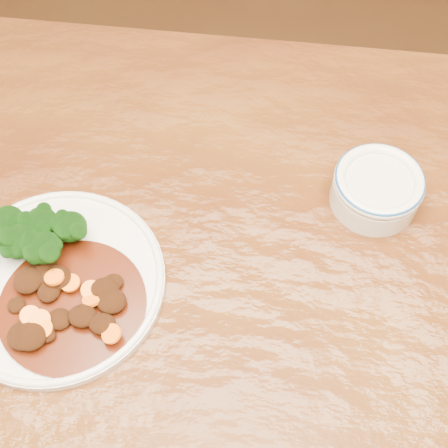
# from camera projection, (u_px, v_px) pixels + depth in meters

# --- Properties ---
(dining_table) EXTENTS (1.51, 0.91, 0.75)m
(dining_table) POSITION_uv_depth(u_px,v_px,m) (256.00, 357.00, 0.73)
(dining_table) COLOR #5D3410
(dining_table) RESTS_ON ground
(dinner_plate) EXTENTS (0.24, 0.24, 0.02)m
(dinner_plate) POSITION_uv_depth(u_px,v_px,m) (56.00, 282.00, 0.69)
(dinner_plate) COLOR silver
(dinner_plate) RESTS_ON dining_table
(broccoli_florets) EXTENTS (0.13, 0.08, 0.04)m
(broccoli_florets) POSITION_uv_depth(u_px,v_px,m) (26.00, 237.00, 0.69)
(broccoli_florets) COLOR #66954D
(broccoli_florets) RESTS_ON dinner_plate
(mince_stew) EXTENTS (0.16, 0.16, 0.02)m
(mince_stew) POSITION_uv_depth(u_px,v_px,m) (63.00, 303.00, 0.66)
(mince_stew) COLOR #441107
(mince_stew) RESTS_ON dinner_plate
(dip_bowl) EXTENTS (0.11, 0.11, 0.05)m
(dip_bowl) POSITION_uv_depth(u_px,v_px,m) (377.00, 188.00, 0.73)
(dip_bowl) COLOR silver
(dip_bowl) RESTS_ON dining_table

